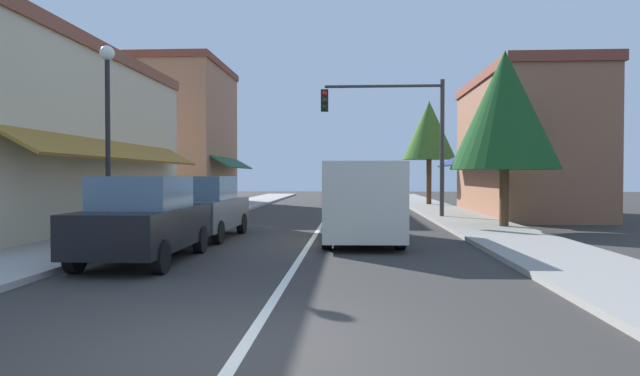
{
  "coord_description": "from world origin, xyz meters",
  "views": [
    {
      "loc": [
        1.13,
        -5.33,
        1.77
      ],
      "look_at": [
        -0.1,
        15.26,
        1.32
      ],
      "focal_mm": 30.86,
      "sensor_mm": 36.0,
      "label": 1
    }
  ],
  "objects_px": {
    "street_lamp_left_near": "(108,113)",
    "tree_right_near": "(505,110)",
    "van_in_lane": "(361,199)",
    "parked_car_second_left": "(203,207)",
    "tree_right_far": "(429,131)",
    "parked_car_nearest_left": "(144,220)",
    "traffic_signal_mast_arm": "(400,124)"
  },
  "relations": [
    {
      "from": "parked_car_second_left",
      "to": "van_in_lane",
      "type": "bearing_deg",
      "value": -5.15
    },
    {
      "from": "parked_car_second_left",
      "to": "tree_right_far",
      "type": "distance_m",
      "value": 19.72
    },
    {
      "from": "parked_car_second_left",
      "to": "tree_right_far",
      "type": "height_order",
      "value": "tree_right_far"
    },
    {
      "from": "parked_car_second_left",
      "to": "tree_right_near",
      "type": "relative_size",
      "value": 0.7
    },
    {
      "from": "parked_car_nearest_left",
      "to": "parked_car_second_left",
      "type": "bearing_deg",
      "value": 88.82
    },
    {
      "from": "parked_car_nearest_left",
      "to": "tree_right_near",
      "type": "distance_m",
      "value": 12.27
    },
    {
      "from": "tree_right_far",
      "to": "traffic_signal_mast_arm",
      "type": "bearing_deg",
      "value": -104.48
    },
    {
      "from": "tree_right_far",
      "to": "van_in_lane",
      "type": "bearing_deg",
      "value": -103.46
    },
    {
      "from": "van_in_lane",
      "to": "traffic_signal_mast_arm",
      "type": "height_order",
      "value": "traffic_signal_mast_arm"
    },
    {
      "from": "parked_car_nearest_left",
      "to": "van_in_lane",
      "type": "height_order",
      "value": "van_in_lane"
    },
    {
      "from": "parked_car_nearest_left",
      "to": "tree_right_near",
      "type": "height_order",
      "value": "tree_right_near"
    },
    {
      "from": "van_in_lane",
      "to": "parked_car_second_left",
      "type": "bearing_deg",
      "value": 171.82
    },
    {
      "from": "van_in_lane",
      "to": "traffic_signal_mast_arm",
      "type": "bearing_deg",
      "value": 76.23
    },
    {
      "from": "tree_right_near",
      "to": "street_lamp_left_near",
      "type": "bearing_deg",
      "value": -154.74
    },
    {
      "from": "parked_car_second_left",
      "to": "van_in_lane",
      "type": "xyz_separation_m",
      "value": [
        4.46,
        -0.51,
        0.27
      ]
    },
    {
      "from": "parked_car_nearest_left",
      "to": "tree_right_near",
      "type": "relative_size",
      "value": 0.7
    },
    {
      "from": "street_lamp_left_near",
      "to": "tree_right_far",
      "type": "distance_m",
      "value": 22.16
    },
    {
      "from": "street_lamp_left_near",
      "to": "tree_right_near",
      "type": "relative_size",
      "value": 0.84
    },
    {
      "from": "van_in_lane",
      "to": "traffic_signal_mast_arm",
      "type": "relative_size",
      "value": 0.91
    },
    {
      "from": "tree_right_near",
      "to": "tree_right_far",
      "type": "distance_m",
      "value": 14.28
    },
    {
      "from": "parked_car_second_left",
      "to": "street_lamp_left_near",
      "type": "distance_m",
      "value": 3.73
    },
    {
      "from": "van_in_lane",
      "to": "tree_right_near",
      "type": "bearing_deg",
      "value": 35.24
    },
    {
      "from": "parked_car_nearest_left",
      "to": "tree_right_far",
      "type": "distance_m",
      "value": 23.66
    },
    {
      "from": "parked_car_second_left",
      "to": "tree_right_near",
      "type": "distance_m",
      "value": 10.2
    },
    {
      "from": "street_lamp_left_near",
      "to": "tree_right_near",
      "type": "distance_m",
      "value": 12.22
    },
    {
      "from": "tree_right_far",
      "to": "street_lamp_left_near",
      "type": "bearing_deg",
      "value": -118.4
    },
    {
      "from": "parked_car_second_left",
      "to": "tree_right_far",
      "type": "bearing_deg",
      "value": 64.69
    },
    {
      "from": "van_in_lane",
      "to": "tree_right_near",
      "type": "distance_m",
      "value": 6.59
    },
    {
      "from": "van_in_lane",
      "to": "street_lamp_left_near",
      "type": "distance_m",
      "value": 6.83
    },
    {
      "from": "tree_right_far",
      "to": "parked_car_nearest_left",
      "type": "bearing_deg",
      "value": -112.0
    },
    {
      "from": "van_in_lane",
      "to": "parked_car_nearest_left",
      "type": "bearing_deg",
      "value": -141.0
    },
    {
      "from": "parked_car_nearest_left",
      "to": "parked_car_second_left",
      "type": "distance_m",
      "value": 4.37
    }
  ]
}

